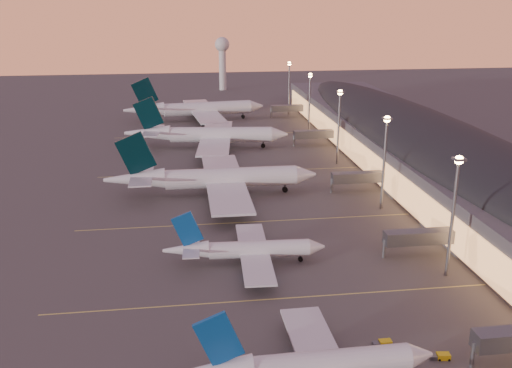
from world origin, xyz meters
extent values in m
plane|color=#423F3C|center=(0.00, 0.00, 0.00)|extent=(700.00, 700.00, 0.00)
cylinder|color=silver|center=(3.04, -31.15, 3.61)|extent=(23.76, 4.33, 4.04)
cone|color=silver|center=(16.81, -30.98, 3.61)|extent=(3.87, 4.08, 4.04)
cube|color=silver|center=(1.90, -31.16, 2.91)|extent=(7.31, 34.08, 0.44)
cylinder|color=navy|center=(2.57, -23.67, 1.54)|extent=(5.39, 3.09, 3.03)
cube|color=navy|center=(-13.63, -31.36, 9.35)|extent=(7.40, 0.70, 8.76)
cube|color=silver|center=(-12.87, -31.35, 4.72)|extent=(3.98, 12.29, 0.28)
cylinder|color=silver|center=(-1.93, 10.98, 3.32)|extent=(21.91, 4.66, 3.71)
cone|color=silver|center=(10.70, 10.42, 3.32)|extent=(3.67, 3.86, 3.71)
cone|color=silver|center=(-17.71, 11.67, 3.78)|extent=(9.98, 4.14, 3.71)
cube|color=silver|center=(-2.98, 11.02, 2.67)|extent=(7.69, 31.46, 0.41)
cylinder|color=navy|center=(-1.98, 17.85, 1.42)|extent=(5.03, 2.99, 2.78)
cylinder|color=navy|center=(-2.58, 4.13, 1.42)|extent=(5.03, 2.99, 2.78)
cube|color=navy|center=(-17.22, 11.65, 8.58)|extent=(6.81, 0.86, 8.04)
cube|color=silver|center=(-16.52, 11.62, 4.33)|extent=(4.00, 11.38, 0.26)
cylinder|color=black|center=(7.20, 10.57, 0.73)|extent=(0.31, 0.31, 1.46)
cylinder|color=black|center=(7.20, 10.57, 0.52)|extent=(1.07, 0.69, 1.04)
cylinder|color=black|center=(-3.57, 13.64, 0.73)|extent=(0.31, 0.31, 1.46)
cylinder|color=black|center=(-3.57, 13.64, 0.52)|extent=(1.07, 0.69, 1.04)
cylinder|color=black|center=(-3.80, 8.46, 0.73)|extent=(0.31, 0.31, 1.46)
cylinder|color=black|center=(-3.80, 8.46, 0.52)|extent=(1.07, 0.69, 1.04)
cylinder|color=silver|center=(-3.66, 57.46, 5.20)|extent=(38.24, 5.84, 5.78)
cone|color=silver|center=(18.54, 57.43, 5.20)|extent=(6.18, 5.79, 5.78)
cone|color=silver|center=(-31.40, 57.51, 5.92)|extent=(17.27, 5.81, 5.78)
cube|color=silver|center=(-5.51, 57.47, 4.19)|extent=(11.19, 55.89, 0.64)
cylinder|color=#55575C|center=(-4.25, 69.76, 2.24)|extent=(8.64, 4.35, 4.34)
cylinder|color=#55575C|center=(-4.29, 45.17, 2.24)|extent=(8.64, 4.35, 4.34)
cube|color=black|center=(-30.54, 57.51, 13.39)|extent=(11.40, 0.89, 12.83)
cube|color=silver|center=(-29.30, 57.51, 6.79)|extent=(6.20, 20.13, 0.40)
cylinder|color=black|center=(12.40, 57.44, 1.16)|extent=(0.46, 0.46, 2.31)
cylinder|color=black|center=(12.40, 57.44, 0.81)|extent=(1.62, 1.01, 1.62)
cylinder|color=black|center=(-6.73, 61.52, 1.16)|extent=(0.46, 0.46, 2.31)
cylinder|color=black|center=(-6.73, 61.52, 0.81)|extent=(1.62, 1.01, 1.62)
cylinder|color=black|center=(-6.75, 53.42, 1.16)|extent=(0.46, 0.46, 2.31)
cylinder|color=black|center=(-6.75, 53.42, 0.81)|extent=(1.62, 1.01, 1.62)
cylinder|color=silver|center=(-2.46, 112.72, 5.28)|extent=(39.18, 10.36, 5.86)
cone|color=silver|center=(19.89, 110.08, 5.28)|extent=(6.90, 6.55, 5.86)
cone|color=silver|center=(-30.40, 116.01, 6.01)|extent=(18.07, 7.87, 5.86)
cube|color=silver|center=(-4.32, 112.94, 4.25)|extent=(17.81, 57.59, 0.64)
cylinder|color=#55575C|center=(-1.62, 125.17, 2.27)|extent=(9.21, 5.39, 4.40)
cylinder|color=#55575C|center=(-4.54, 100.41, 2.27)|extent=(9.21, 5.39, 4.40)
cube|color=black|center=(-29.53, 115.91, 13.58)|extent=(11.59, 2.23, 13.01)
cube|color=silver|center=(-28.29, 115.76, 6.89)|extent=(8.60, 20.99, 0.41)
cylinder|color=black|center=(13.71, 110.81, 1.17)|extent=(0.52, 0.52, 2.34)
cylinder|color=black|center=(13.71, 110.81, 0.82)|extent=(1.75, 1.21, 1.64)
cylinder|color=black|center=(-5.08, 117.16, 1.17)|extent=(0.52, 0.52, 2.34)
cylinder|color=black|center=(-5.08, 117.16, 0.82)|extent=(1.75, 1.21, 1.64)
cylinder|color=black|center=(-6.04, 109.01, 1.17)|extent=(0.52, 0.52, 2.34)
cylinder|color=black|center=(-6.04, 109.01, 0.82)|extent=(1.75, 1.21, 1.64)
cylinder|color=silver|center=(-4.64, 166.67, 5.56)|extent=(41.31, 10.84, 6.18)
cone|color=silver|center=(18.94, 169.40, 5.56)|extent=(7.26, 6.90, 6.18)
cone|color=silver|center=(-34.11, 163.26, 6.34)|extent=(19.05, 8.26, 6.18)
cube|color=silver|center=(-6.60, 166.44, 4.48)|extent=(18.66, 60.71, 0.68)
cylinder|color=#55575C|center=(-6.81, 179.65, 2.39)|extent=(9.70, 5.67, 4.64)
cylinder|color=#55575C|center=(-3.78, 153.54, 2.39)|extent=(9.70, 5.67, 4.64)
cube|color=black|center=(-33.19, 163.37, 14.32)|extent=(12.22, 2.32, 13.72)
cube|color=silver|center=(-31.88, 163.52, 7.26)|extent=(9.02, 22.12, 0.43)
cylinder|color=black|center=(12.41, 168.64, 1.24)|extent=(0.55, 0.55, 2.47)
cylinder|color=black|center=(12.41, 168.64, 0.87)|extent=(1.84, 1.27, 1.73)
cylinder|color=black|center=(-8.41, 170.59, 1.24)|extent=(0.55, 0.55, 2.47)
cylinder|color=black|center=(-8.41, 170.59, 0.87)|extent=(1.84, 1.27, 1.73)
cylinder|color=black|center=(-7.42, 161.99, 1.24)|extent=(0.55, 0.55, 2.47)
cylinder|color=black|center=(-7.42, 161.99, 0.87)|extent=(1.84, 1.27, 1.73)
cube|color=#4C4B50|center=(62.00, 72.50, 6.00)|extent=(40.00, 255.00, 12.00)
ellipsoid|color=black|center=(62.00, 72.50, 12.00)|extent=(39.00, 253.00, 10.92)
cube|color=#ED9F5C|center=(41.80, 72.50, 5.00)|extent=(0.40, 244.80, 8.00)
cylinder|color=slate|center=(26.00, -30.00, 2.20)|extent=(0.70, 0.70, 4.40)
cube|color=#55575C|center=(34.00, 10.00, 4.50)|extent=(16.00, 3.20, 3.00)
cylinder|color=slate|center=(26.00, 10.00, 2.20)|extent=(0.70, 0.70, 4.40)
cube|color=#55575C|center=(34.00, 55.00, 4.50)|extent=(16.00, 3.20, 3.00)
cylinder|color=slate|center=(26.00, 55.00, 2.20)|extent=(0.70, 0.70, 4.40)
cube|color=#55575C|center=(34.00, 112.00, 4.50)|extent=(16.00, 3.20, 3.00)
cylinder|color=slate|center=(26.00, 112.00, 2.20)|extent=(0.70, 0.70, 4.40)
cube|color=#55575C|center=(34.00, 168.00, 4.50)|extent=(16.00, 3.20, 3.00)
cylinder|color=slate|center=(26.00, 168.00, 2.20)|extent=(0.70, 0.70, 4.40)
cylinder|color=slate|center=(36.00, 0.00, 12.50)|extent=(0.70, 0.70, 25.00)
cube|color=slate|center=(36.00, 0.00, 25.20)|extent=(2.20, 2.20, 0.50)
sphere|color=#FFB961|center=(36.00, 0.00, 25.00)|extent=(1.80, 1.80, 1.80)
cylinder|color=slate|center=(36.00, 40.00, 12.50)|extent=(0.70, 0.70, 25.00)
cube|color=slate|center=(36.00, 40.00, 25.20)|extent=(2.20, 2.20, 0.50)
sphere|color=#FFB961|center=(36.00, 40.00, 25.00)|extent=(1.80, 1.80, 1.80)
cylinder|color=slate|center=(36.00, 85.00, 12.50)|extent=(0.70, 0.70, 25.00)
cube|color=slate|center=(36.00, 85.00, 25.20)|extent=(2.20, 2.20, 0.50)
sphere|color=#FFB961|center=(36.00, 85.00, 25.00)|extent=(1.80, 1.80, 1.80)
cylinder|color=slate|center=(36.00, 130.00, 12.50)|extent=(0.70, 0.70, 25.00)
cube|color=slate|center=(36.00, 130.00, 25.20)|extent=(2.20, 2.20, 0.50)
sphere|color=#FFB961|center=(36.00, 130.00, 25.00)|extent=(1.80, 1.80, 1.80)
cylinder|color=slate|center=(36.00, 175.00, 12.50)|extent=(0.70, 0.70, 25.00)
cube|color=slate|center=(36.00, 175.00, 25.20)|extent=(2.20, 2.20, 0.50)
sphere|color=#FFB961|center=(36.00, 175.00, 25.00)|extent=(1.80, 1.80, 1.80)
cylinder|color=silver|center=(10.00, 260.00, 13.00)|extent=(4.40, 4.40, 26.00)
sphere|color=silver|center=(10.00, 260.00, 28.00)|extent=(9.00, 9.00, 9.00)
cube|color=#D8C659|center=(0.00, -5.00, 0.01)|extent=(90.00, 0.36, 0.00)
cube|color=#D8C659|center=(0.00, 35.00, 0.01)|extent=(90.00, 0.36, 0.00)
cube|color=#D8C659|center=(0.00, 80.00, 0.01)|extent=(90.00, 0.36, 0.00)
cube|color=#D8C659|center=(0.00, 135.00, 0.01)|extent=(90.00, 0.36, 0.00)
cube|color=yellow|center=(22.50, -27.49, 0.47)|extent=(2.20, 1.52, 0.95)
cube|color=#55575C|center=(20.96, -27.32, 0.34)|extent=(1.32, 1.25, 0.69)
cylinder|color=black|center=(23.35, -26.94, 0.19)|extent=(0.39, 0.20, 0.38)
cylinder|color=black|center=(23.20, -28.22, 0.19)|extent=(0.39, 0.20, 0.38)
cylinder|color=black|center=(21.81, -26.76, 0.19)|extent=(0.39, 0.20, 0.38)
cylinder|color=black|center=(21.66, -28.05, 0.19)|extent=(0.39, 0.20, 0.38)
cube|color=yellow|center=(14.59, -22.65, 0.47)|extent=(2.07, 1.30, 0.95)
cube|color=#55575C|center=(13.04, -22.66, 0.34)|extent=(1.21, 1.12, 0.69)
cylinder|color=black|center=(15.36, -22.00, 0.19)|extent=(0.38, 0.16, 0.38)
cylinder|color=black|center=(15.36, -23.29, 0.19)|extent=(0.38, 0.16, 0.38)
cylinder|color=black|center=(13.81, -22.01, 0.19)|extent=(0.38, 0.16, 0.38)
cylinder|color=black|center=(13.82, -23.30, 0.19)|extent=(0.38, 0.16, 0.38)
camera|label=1|loc=(-17.78, -100.98, 55.06)|focal=40.00mm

